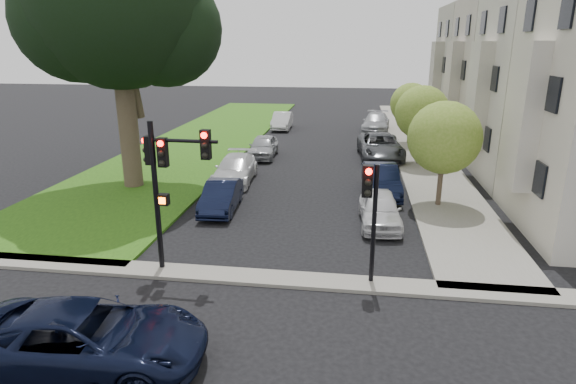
# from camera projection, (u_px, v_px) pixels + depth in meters

# --- Properties ---
(ground) EXTENTS (140.00, 140.00, 0.00)m
(ground) POSITION_uv_depth(u_px,v_px,m) (263.00, 314.00, 13.31)
(ground) COLOR black
(ground) RESTS_ON ground
(grass_strip) EXTENTS (8.00, 44.00, 0.12)m
(grass_strip) POSITION_uv_depth(u_px,v_px,m) (207.00, 139.00, 37.18)
(grass_strip) COLOR #224912
(grass_strip) RESTS_ON ground
(sidewalk_right) EXTENTS (3.50, 44.00, 0.12)m
(sidewalk_right) POSITION_uv_depth(u_px,v_px,m) (416.00, 144.00, 35.07)
(sidewalk_right) COLOR gray
(sidewalk_right) RESTS_ON ground
(sidewalk_cross) EXTENTS (60.00, 1.00, 0.12)m
(sidewalk_cross) POSITION_uv_depth(u_px,v_px,m) (275.00, 279.00, 15.18)
(sidewalk_cross) COLOR gray
(sidewalk_cross) RESTS_ON ground
(house_b) EXTENTS (7.70, 7.55, 15.97)m
(house_b) POSITION_uv_depth(u_px,v_px,m) (561.00, 48.00, 24.22)
(house_b) COLOR #ACA59D
(house_b) RESTS_ON ground
(house_c) EXTENTS (7.70, 7.55, 15.97)m
(house_c) POSITION_uv_depth(u_px,v_px,m) (516.00, 46.00, 31.31)
(house_c) COLOR #9B9996
(house_c) RESTS_ON ground
(house_d) EXTENTS (7.70, 7.55, 15.97)m
(house_d) POSITION_uv_depth(u_px,v_px,m) (487.00, 46.00, 38.40)
(house_d) COLOR #A39D91
(house_d) RESTS_ON ground
(eucalyptus) EXTENTS (9.38, 8.51, 13.29)m
(eucalyptus) POSITION_uv_depth(u_px,v_px,m) (115.00, 0.00, 22.26)
(eucalyptus) COLOR #453320
(eucalyptus) RESTS_ON ground
(small_tree_a) EXTENTS (3.21, 3.21, 4.81)m
(small_tree_a) POSITION_uv_depth(u_px,v_px,m) (444.00, 138.00, 21.04)
(small_tree_a) COLOR #453320
(small_tree_a) RESTS_ON ground
(small_tree_b) EXTENTS (3.20, 3.20, 4.81)m
(small_tree_b) POSITION_uv_depth(u_px,v_px,m) (422.00, 113.00, 28.52)
(small_tree_b) COLOR #453320
(small_tree_b) RESTS_ON ground
(small_tree_c) EXTENTS (2.97, 2.97, 4.45)m
(small_tree_c) POSITION_uv_depth(u_px,v_px,m) (411.00, 104.00, 34.52)
(small_tree_c) COLOR #453320
(small_tree_c) RESTS_ON ground
(traffic_signal_main) EXTENTS (2.40, 0.62, 4.93)m
(traffic_signal_main) POSITION_uv_depth(u_px,v_px,m) (166.00, 171.00, 14.86)
(traffic_signal_main) COLOR black
(traffic_signal_main) RESTS_ON ground
(traffic_signal_secondary) EXTENTS (0.49, 0.40, 3.83)m
(traffic_signal_secondary) POSITION_uv_depth(u_px,v_px,m) (371.00, 202.00, 14.20)
(traffic_signal_secondary) COLOR black
(traffic_signal_secondary) RESTS_ON ground
(car_cross_near) EXTENTS (5.78, 3.13, 1.54)m
(car_cross_near) POSITION_uv_depth(u_px,v_px,m) (84.00, 339.00, 10.90)
(car_cross_near) COLOR black
(car_cross_near) RESTS_ON ground
(car_parked_0) EXTENTS (1.79, 4.07, 1.36)m
(car_parked_0) POSITION_uv_depth(u_px,v_px,m) (380.00, 209.00, 19.64)
(car_parked_0) COLOR silver
(car_parked_0) RESTS_ON ground
(car_parked_1) EXTENTS (1.89, 4.60, 1.48)m
(car_parked_1) POSITION_uv_depth(u_px,v_px,m) (381.00, 180.00, 23.51)
(car_parked_1) COLOR black
(car_parked_1) RESTS_ON ground
(car_parked_2) EXTENTS (3.07, 5.91, 1.59)m
(car_parked_2) POSITION_uv_depth(u_px,v_px,m) (380.00, 146.00, 30.86)
(car_parked_2) COLOR #3F4247
(car_parked_2) RESTS_ON ground
(car_parked_4) EXTENTS (2.60, 5.39, 1.51)m
(car_parked_4) POSITION_uv_depth(u_px,v_px,m) (376.00, 122.00, 40.31)
(car_parked_4) COLOR #999BA0
(car_parked_4) RESTS_ON ground
(car_parked_5) EXTENTS (1.65, 4.04, 1.30)m
(car_parked_5) POSITION_uv_depth(u_px,v_px,m) (221.00, 196.00, 21.36)
(car_parked_5) COLOR black
(car_parked_5) RESTS_ON ground
(car_parked_6) EXTENTS (2.19, 4.88, 1.39)m
(car_parked_6) POSITION_uv_depth(u_px,v_px,m) (235.00, 169.00, 25.73)
(car_parked_6) COLOR silver
(car_parked_6) RESTS_ON ground
(car_parked_7) EXTENTS (1.79, 4.18, 1.41)m
(car_parked_7) POSITION_uv_depth(u_px,v_px,m) (263.00, 146.00, 31.30)
(car_parked_7) COLOR #999BA0
(car_parked_7) RESTS_ON ground
(car_parked_9) EXTENTS (1.62, 4.34, 1.42)m
(car_parked_9) POSITION_uv_depth(u_px,v_px,m) (282.00, 121.00, 41.49)
(car_parked_9) COLOR silver
(car_parked_9) RESTS_ON ground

